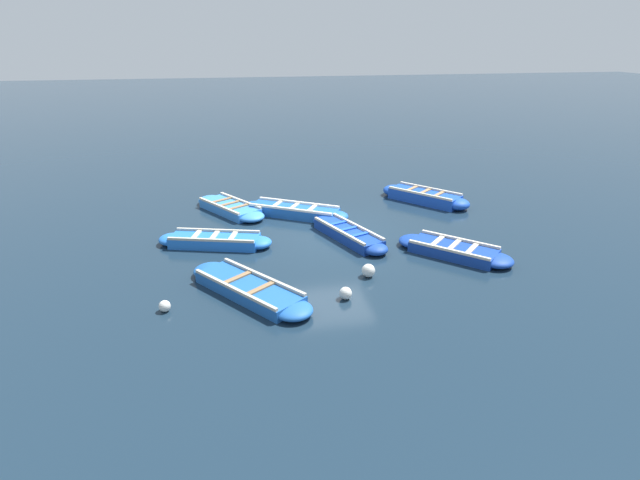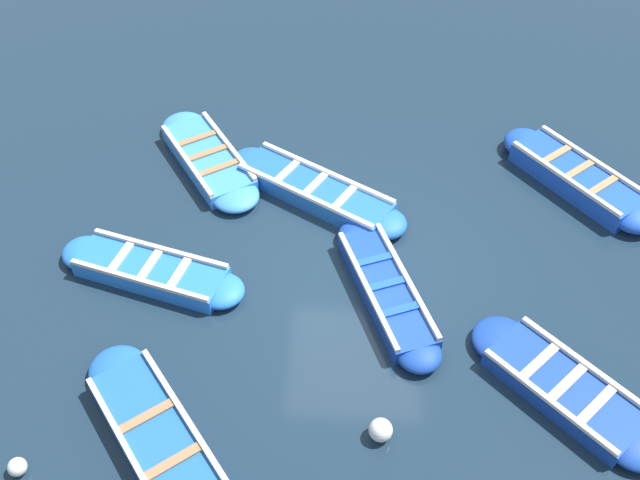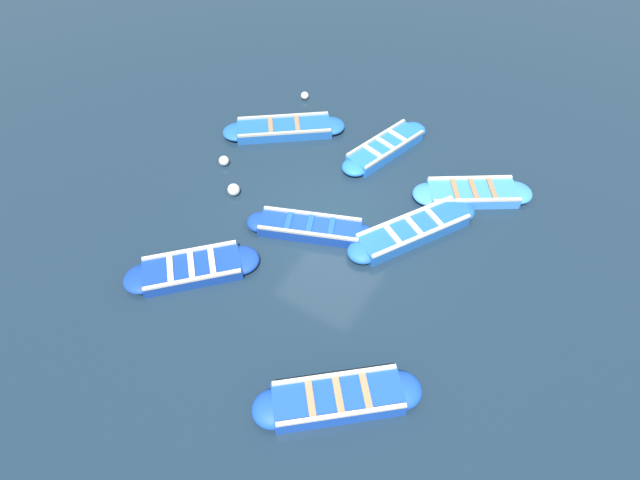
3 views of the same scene
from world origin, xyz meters
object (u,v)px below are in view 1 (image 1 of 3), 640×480
boat_near_quay (425,197)px  boat_end_of_row (454,250)px  boat_drifting (215,241)px  buoy_white_drifting (165,306)px  boat_alongside (230,208)px  buoy_yellow_far (368,271)px  buoy_orange_near (346,293)px  boat_centre (348,234)px  boat_mid_row (249,289)px  boat_bow_out (294,211)px

boat_near_quay → boat_end_of_row: 4.74m
boat_drifting → buoy_white_drifting: 3.72m
boat_alongside → buoy_yellow_far: boat_alongside is taller
buoy_orange_near → boat_alongside: bearing=-159.5°
boat_end_of_row → buoy_yellow_far: (0.84, -2.69, 0.02)m
boat_end_of_row → boat_near_quay: bearing=168.0°
buoy_yellow_far → buoy_orange_near: bearing=-39.5°
boat_centre → boat_alongside: size_ratio=1.04×
boat_mid_row → boat_end_of_row: 5.85m
boat_bow_out → buoy_white_drifting: size_ratio=13.91×
boat_alongside → boat_centre: bearing=47.7°
boat_alongside → boat_mid_row: (6.05, 0.31, -0.00)m
buoy_yellow_far → boat_mid_row: bearing=-83.1°
boat_bow_out → buoy_yellow_far: size_ratio=10.65×
boat_drifting → boat_mid_row: size_ratio=0.96×
boat_end_of_row → boat_bow_out: size_ratio=0.81×
boat_bow_out → buoy_orange_near: 5.89m
boat_bow_out → buoy_white_drifting: 6.77m
boat_centre → buoy_orange_near: boat_centre is taller
boat_centre → boat_bow_out: 2.65m
boat_bow_out → buoy_orange_near: size_ratio=12.23×
boat_centre → boat_mid_row: (2.92, -3.12, -0.01)m
boat_near_quay → buoy_white_drifting: (6.28, -8.59, -0.07)m
boat_end_of_row → boat_bow_out: boat_bow_out is taller
boat_bow_out → buoy_orange_near: boat_bow_out is taller
boat_alongside → boat_near_quay: size_ratio=1.03×
boat_mid_row → buoy_orange_near: size_ratio=11.99×
boat_mid_row → boat_near_quay: bearing=131.1°
buoy_yellow_far → buoy_white_drifting: 4.97m
boat_mid_row → boat_bow_out: (-5.23, 1.82, 0.02)m
buoy_yellow_far → buoy_white_drifting: buoy_yellow_far is taller
boat_near_quay → boat_end_of_row: size_ratio=1.07×
boat_bow_out → boat_centre: bearing=29.4°
boat_mid_row → buoy_white_drifting: boat_mid_row is taller
boat_end_of_row → boat_mid_row: bearing=-78.1°
boat_drifting → boat_mid_row: 3.22m
boat_near_quay → buoy_white_drifting: boat_near_quay is taller
boat_alongside → boat_bow_out: (0.82, 2.13, 0.02)m
boat_mid_row → boat_bow_out: size_ratio=0.98×
boat_alongside → boat_end_of_row: bearing=51.2°
boat_end_of_row → boat_bow_out: 5.60m
boat_alongside → buoy_orange_near: bearing=20.5°
boat_end_of_row → buoy_yellow_far: 2.82m
boat_bow_out → buoy_white_drifting: bearing=-33.1°
buoy_white_drifting → boat_bow_out: bearing=146.9°
boat_centre → boat_drifting: same height
boat_end_of_row → buoy_white_drifting: boat_end_of_row is taller
boat_centre → boat_mid_row: bearing=-46.8°
boat_bow_out → buoy_yellow_far: 5.01m
boat_alongside → buoy_yellow_far: bearing=30.4°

